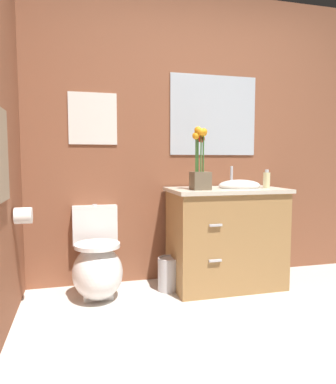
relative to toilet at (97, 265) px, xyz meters
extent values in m
cube|color=brown|center=(1.09, 0.30, 1.01)|extent=(4.53, 0.05, 2.50)
ellipsoid|color=white|center=(0.00, -0.05, -0.04)|extent=(0.38, 0.48, 0.40)
cube|color=white|center=(0.00, 0.00, -0.15)|extent=(0.22, 0.26, 0.18)
cube|color=white|center=(0.00, 0.24, 0.28)|extent=(0.36, 0.13, 0.32)
cylinder|color=white|center=(0.00, -0.07, 0.17)|extent=(0.34, 0.34, 0.03)
cylinder|color=#B7B7BC|center=(0.00, 0.24, 0.44)|extent=(0.04, 0.04, 0.02)
cube|color=#9E7242|center=(1.05, -0.03, 0.15)|extent=(0.90, 0.52, 0.79)
cube|color=beige|center=(1.05, -0.03, 0.56)|extent=(0.94, 0.56, 0.03)
ellipsoid|color=white|center=(1.17, -0.03, 0.60)|extent=(0.36, 0.26, 0.10)
cylinder|color=#B7B7BC|center=(1.17, 0.13, 0.67)|extent=(0.02, 0.02, 0.18)
cube|color=#B7B7BC|center=(0.85, -0.30, 0.33)|extent=(0.10, 0.02, 0.02)
cube|color=#B7B7BC|center=(0.85, -0.30, 0.06)|extent=(0.10, 0.02, 0.02)
cube|color=brown|center=(0.80, -0.12, 0.65)|extent=(0.14, 0.14, 0.14)
cylinder|color=#386B2D|center=(0.82, -0.12, 0.87)|extent=(0.01, 0.01, 0.30)
sphere|color=orange|center=(0.82, -0.12, 1.02)|extent=(0.06, 0.06, 0.06)
cylinder|color=#386B2D|center=(0.81, -0.09, 0.85)|extent=(0.01, 0.01, 0.26)
sphere|color=red|center=(0.81, -0.09, 0.97)|extent=(0.06, 0.06, 0.06)
cylinder|color=#386B2D|center=(0.79, -0.08, 0.87)|extent=(0.01, 0.01, 0.31)
sphere|color=orange|center=(0.79, -0.08, 1.02)|extent=(0.06, 0.06, 0.06)
cylinder|color=#386B2D|center=(0.78, -0.08, 0.86)|extent=(0.01, 0.01, 0.28)
sphere|color=red|center=(0.78, -0.08, 1.00)|extent=(0.06, 0.06, 0.06)
cylinder|color=#386B2D|center=(0.75, -0.13, 0.86)|extent=(0.01, 0.01, 0.28)
sphere|color=orange|center=(0.75, -0.13, 1.00)|extent=(0.06, 0.06, 0.06)
cylinder|color=#386B2D|center=(0.77, -0.14, 0.88)|extent=(0.01, 0.01, 0.32)
sphere|color=orange|center=(0.77, -0.14, 1.04)|extent=(0.06, 0.06, 0.06)
cylinder|color=#386B2D|center=(0.79, -0.15, 0.87)|extent=(0.01, 0.01, 0.31)
sphere|color=orange|center=(0.79, -0.15, 1.02)|extent=(0.06, 0.06, 0.06)
cylinder|color=#386B2D|center=(0.81, -0.14, 0.87)|extent=(0.01, 0.01, 0.31)
sphere|color=orange|center=(0.81, -0.14, 1.03)|extent=(0.06, 0.06, 0.06)
cylinder|color=beige|center=(1.38, -0.10, 0.64)|extent=(0.06, 0.06, 0.13)
cylinder|color=#B7B7BC|center=(1.38, -0.10, 0.72)|extent=(0.03, 0.03, 0.02)
cylinder|color=#B7B7BC|center=(0.57, -0.02, -0.11)|extent=(0.18, 0.18, 0.26)
torus|color=#B7B7BC|center=(0.57, -0.02, 0.02)|extent=(0.18, 0.18, 0.01)
cube|color=silver|center=(0.00, 0.27, 1.15)|extent=(0.39, 0.01, 0.42)
cube|color=#B2BCC6|center=(1.05, 0.27, 1.21)|extent=(0.80, 0.01, 0.70)
cube|color=gray|center=(-0.55, -0.57, 0.84)|extent=(0.03, 0.28, 0.52)
cylinder|color=white|center=(-0.49, -0.20, 0.44)|extent=(0.11, 0.11, 0.11)
camera|label=1|loc=(-0.14, -2.72, 0.81)|focal=33.09mm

